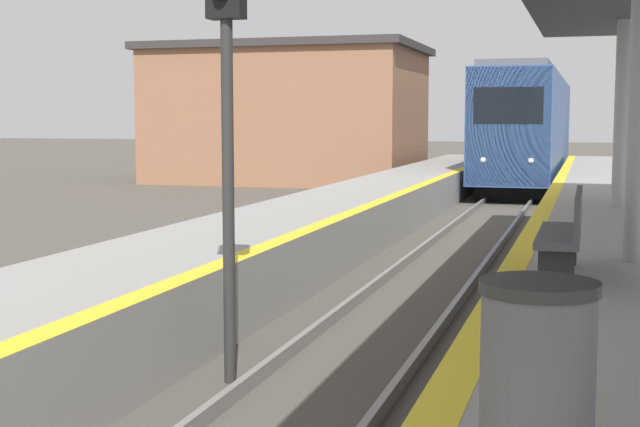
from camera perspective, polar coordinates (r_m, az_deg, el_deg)
train at (r=38.13m, az=13.31°, el=5.39°), size 2.61×21.01×4.50m
signal_near at (r=8.88m, az=-6.01°, el=9.27°), size 0.36×0.31×4.54m
trash_bin at (r=4.37m, az=13.72°, el=-10.29°), size 0.56×0.56×0.95m
bench at (r=9.93m, az=15.47°, el=-1.06°), size 0.44×1.90×0.92m
station_building at (r=37.95m, az=-1.97°, el=6.41°), size 11.07×7.90×5.70m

